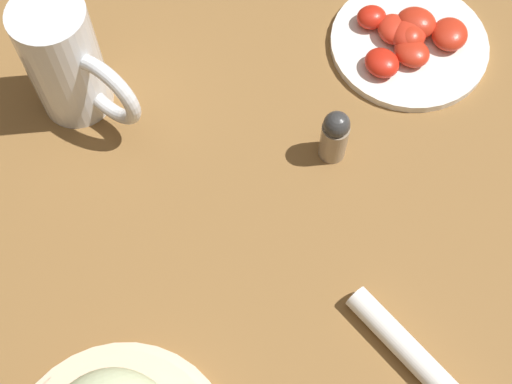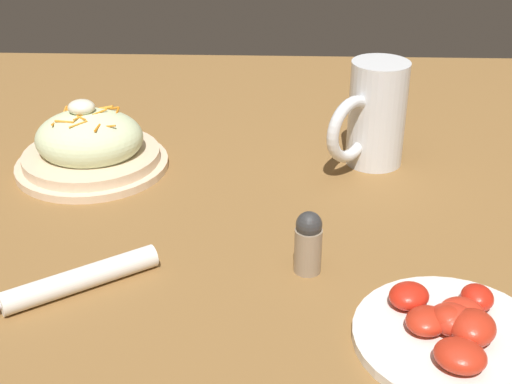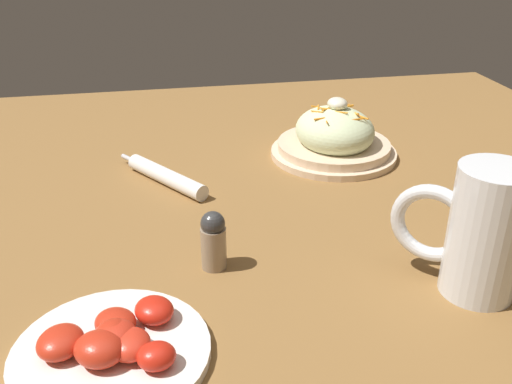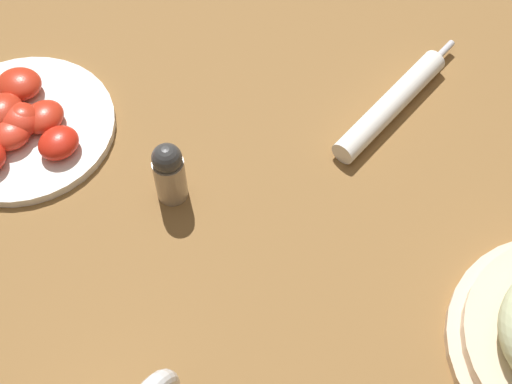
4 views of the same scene
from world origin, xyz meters
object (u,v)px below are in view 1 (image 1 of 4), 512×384
object	(u,v)px
beer_mug	(69,66)
tomato_plate	(409,40)
salt_shaker	(335,135)
napkin_roll	(418,360)

from	to	relation	value
beer_mug	tomato_plate	bearing A→B (deg)	-84.97
beer_mug	salt_shaker	world-z (taller)	beer_mug
tomato_plate	salt_shaker	distance (m)	0.19
napkin_roll	tomato_plate	distance (m)	0.40
napkin_roll	tomato_plate	bearing A→B (deg)	-10.56
tomato_plate	salt_shaker	size ratio (longest dim) A/B	2.58
beer_mug	tomato_plate	distance (m)	0.42
beer_mug	tomato_plate	world-z (taller)	beer_mug
beer_mug	salt_shaker	distance (m)	0.31
napkin_roll	salt_shaker	distance (m)	0.26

